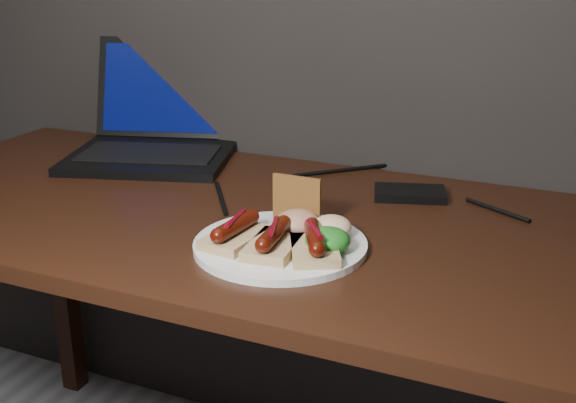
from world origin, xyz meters
The scene contains 12 objects.
desk centered at (0.00, 1.38, 0.66)m, with size 1.40×0.70×0.75m.
laptop centered at (-0.29, 1.64, 0.80)m, with size 0.44×0.45×0.25m.
hard_drive centered at (0.32, 1.58, 0.76)m, with size 0.13×0.08×0.02m, color black.
desk_cables centered at (0.02, 1.55, 0.75)m, with size 0.97×0.41×0.01m.
plate centered at (0.20, 1.26, 0.76)m, with size 0.28×0.28×0.01m, color white.
bread_sausage_left centered at (0.13, 1.23, 0.78)m, with size 0.08×0.12×0.04m.
bread_sausage_center centered at (0.20, 1.22, 0.78)m, with size 0.08×0.12×0.04m.
bread_sausage_right centered at (0.26, 1.24, 0.78)m, with size 0.11×0.13×0.04m.
crispbread centered at (0.19, 1.34, 0.80)m, with size 0.09×0.01×0.09m, color olive.
salad_greens centered at (0.28, 1.25, 0.78)m, with size 0.07×0.07×0.04m, color #1B5010.
salsa_mound centered at (0.21, 1.30, 0.78)m, with size 0.07×0.07×0.04m, color maroon.
coleslaw_mound centered at (0.26, 1.31, 0.78)m, with size 0.06×0.06×0.04m, color beige.
Camera 1 is at (0.64, 0.30, 1.21)m, focal length 45.00 mm.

